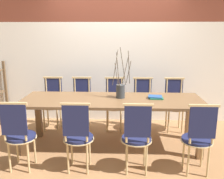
# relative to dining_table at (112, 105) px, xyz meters

# --- Properties ---
(ground_plane) EXTENTS (16.00, 16.00, 0.00)m
(ground_plane) POSITION_rel_dining_table_xyz_m (0.00, 0.00, -0.68)
(ground_plane) COLOR #9E7047
(wall_rear) EXTENTS (12.00, 0.06, 3.20)m
(wall_rear) POSITION_rel_dining_table_xyz_m (0.00, 1.25, 0.92)
(wall_rear) COLOR white
(wall_rear) RESTS_ON ground_plane
(dining_table) EXTENTS (2.75, 0.88, 0.78)m
(dining_table) POSITION_rel_dining_table_xyz_m (0.00, 0.00, 0.00)
(dining_table) COLOR brown
(dining_table) RESTS_ON ground_plane
(chair_near_leftend) EXTENTS (0.40, 0.40, 0.96)m
(chair_near_leftend) POSITION_rel_dining_table_xyz_m (-1.16, -0.73, -0.16)
(chair_near_leftend) COLOR #1E234C
(chair_near_leftend) RESTS_ON ground_plane
(chair_near_left) EXTENTS (0.40, 0.40, 0.96)m
(chair_near_left) POSITION_rel_dining_table_xyz_m (-0.40, -0.73, -0.16)
(chair_near_left) COLOR #1E234C
(chair_near_left) RESTS_ON ground_plane
(chair_near_center) EXTENTS (0.40, 0.40, 0.96)m
(chair_near_center) POSITION_rel_dining_table_xyz_m (0.34, -0.73, -0.16)
(chair_near_center) COLOR #1E234C
(chair_near_center) RESTS_ON ground_plane
(chair_near_right) EXTENTS (0.40, 0.40, 0.96)m
(chair_near_right) POSITION_rel_dining_table_xyz_m (1.10, -0.73, -0.16)
(chair_near_right) COLOR #1E234C
(chair_near_right) RESTS_ON ground_plane
(chair_far_leftend) EXTENTS (0.40, 0.40, 0.96)m
(chair_far_leftend) POSITION_rel_dining_table_xyz_m (-1.13, 0.73, -0.16)
(chair_far_leftend) COLOR #1E234C
(chair_far_leftend) RESTS_ON ground_plane
(chair_far_left) EXTENTS (0.40, 0.40, 0.96)m
(chair_far_left) POSITION_rel_dining_table_xyz_m (-0.59, 0.73, -0.16)
(chair_far_left) COLOR #1E234C
(chair_far_left) RESTS_ON ground_plane
(chair_far_center) EXTENTS (0.40, 0.40, 0.96)m
(chair_far_center) POSITION_rel_dining_table_xyz_m (0.01, 0.73, -0.16)
(chair_far_center) COLOR #1E234C
(chair_far_center) RESTS_ON ground_plane
(chair_far_right) EXTENTS (0.40, 0.40, 0.96)m
(chair_far_right) POSITION_rel_dining_table_xyz_m (0.53, 0.73, -0.16)
(chair_far_right) COLOR #1E234C
(chair_far_right) RESTS_ON ground_plane
(chair_far_rightend) EXTENTS (0.40, 0.40, 0.96)m
(chair_far_rightend) POSITION_rel_dining_table_xyz_m (1.10, 0.73, -0.16)
(chair_far_rightend) COLOR #1E234C
(chair_far_rightend) RESTS_ON ground_plane
(vase_centerpiece) EXTENTS (0.28, 0.30, 0.78)m
(vase_centerpiece) POSITION_rel_dining_table_xyz_m (0.13, 0.08, 0.22)
(vase_centerpiece) COLOR #33383D
(vase_centerpiece) RESTS_ON dining_table
(book_stack) EXTENTS (0.23, 0.20, 0.04)m
(book_stack) POSITION_rel_dining_table_xyz_m (0.67, 0.07, 0.11)
(book_stack) COLOR #1E6B4C
(book_stack) RESTS_ON dining_table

